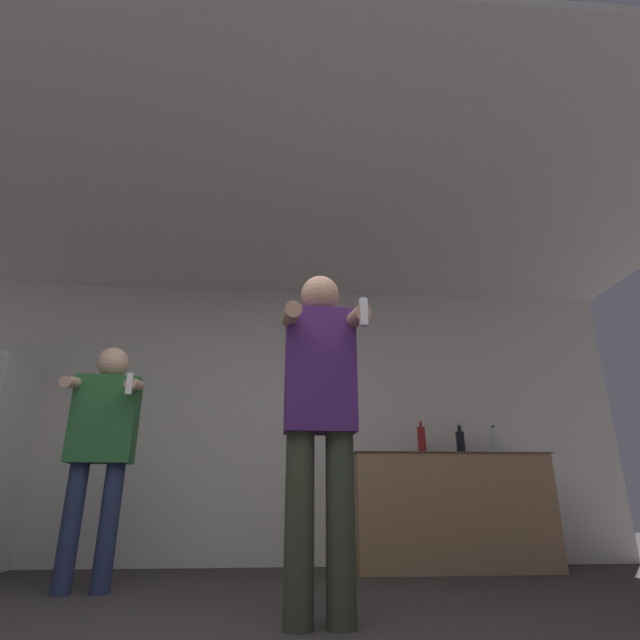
{
  "coord_description": "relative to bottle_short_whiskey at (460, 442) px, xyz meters",
  "views": [
    {
      "loc": [
        0.23,
        -1.75,
        0.56
      ],
      "look_at": [
        0.43,
        0.81,
        1.47
      ],
      "focal_mm": 28.0,
      "sensor_mm": 36.0,
      "label": 1
    }
  ],
  "objects": [
    {
      "name": "wall_back",
      "position": [
        -1.86,
        0.25,
        0.24
      ],
      "size": [
        7.0,
        0.06,
        2.55
      ],
      "color": "silver",
      "rests_on": "ground_plane"
    },
    {
      "name": "ceiling_slab",
      "position": [
        -1.86,
        -1.27,
        1.54
      ],
      "size": [
        7.0,
        3.49,
        0.05
      ],
      "color": "silver",
      "rests_on": "wall_back"
    },
    {
      "name": "counter",
      "position": [
        -0.19,
        -0.09,
        -0.58
      ],
      "size": [
        1.65,
        0.64,
        0.91
      ],
      "color": "#997551",
      "rests_on": "ground_plane"
    },
    {
      "name": "bottle_short_whiskey",
      "position": [
        0.0,
        0.0,
        0.0
      ],
      "size": [
        0.08,
        0.08,
        0.29
      ],
      "color": "black",
      "rests_on": "counter"
    },
    {
      "name": "bottle_brown_liquor",
      "position": [
        -0.36,
        -0.0,
        0.01
      ],
      "size": [
        0.07,
        0.07,
        0.31
      ],
      "color": "maroon",
      "rests_on": "counter"
    },
    {
      "name": "bottle_amber_bourbon",
      "position": [
        0.32,
        0.0,
        -0.01
      ],
      "size": [
        0.07,
        0.07,
        0.27
      ],
      "color": "silver",
      "rests_on": "counter"
    },
    {
      "name": "person_woman_foreground",
      "position": [
        -1.43,
        -1.95,
        -0.06
      ],
      "size": [
        0.44,
        0.45,
        1.73
      ],
      "color": "#38422D",
      "rests_on": "ground_plane"
    },
    {
      "name": "person_man_side",
      "position": [
        -2.82,
        -0.97,
        -0.09
      ],
      "size": [
        0.49,
        0.44,
        1.57
      ],
      "color": "navy",
      "rests_on": "ground_plane"
    }
  ]
}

